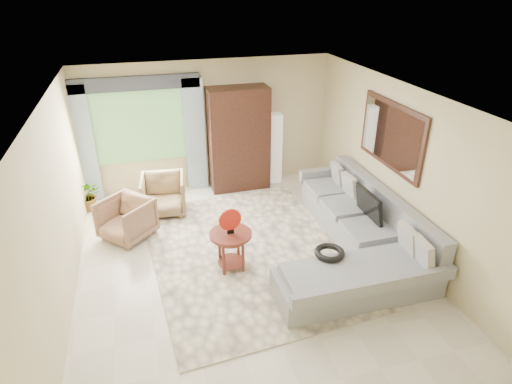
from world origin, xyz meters
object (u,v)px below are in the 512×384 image
object	(u,v)px
armchair_left	(126,219)
armoire	(239,139)
coffee_table	(231,250)
potted_plant	(88,195)
armchair_right	(163,195)
tv_screen	(369,205)
floor_lamp	(275,148)
sectional_sofa	(358,238)

from	to	relation	value
armchair_left	armoire	bearing A→B (deg)	78.22
coffee_table	potted_plant	world-z (taller)	coffee_table
potted_plant	armoire	size ratio (longest dim) A/B	0.28
armchair_left	armchair_right	bearing A→B (deg)	93.17
armchair_left	potted_plant	size ratio (longest dim) A/B	1.30
armchair_left	tv_screen	bearing A→B (deg)	28.39
armoire	floor_lamp	distance (m)	0.86
armchair_right	armoire	size ratio (longest dim) A/B	0.38
sectional_sofa	armoire	world-z (taller)	armoire
tv_screen	coffee_table	bearing A→B (deg)	-177.69
armchair_left	sectional_sofa	bearing A→B (deg)	23.83
armchair_right	floor_lamp	xyz separation A→B (m)	(2.42, 0.76, 0.39)
tv_screen	armchair_left	bearing A→B (deg)	161.91
sectional_sofa	armchair_right	xyz separation A→B (m)	(-2.86, 2.19, 0.08)
armoire	potted_plant	bearing A→B (deg)	-175.92
coffee_table	sectional_sofa	bearing A→B (deg)	-3.94
sectional_sofa	coffee_table	world-z (taller)	sectional_sofa
armchair_right	floor_lamp	distance (m)	2.57
sectional_sofa	armchair_right	distance (m)	3.60
floor_lamp	armchair_right	bearing A→B (deg)	-162.50
armchair_right	floor_lamp	world-z (taller)	floor_lamp
armchair_right	floor_lamp	size ratio (longest dim) A/B	0.53
tv_screen	potted_plant	size ratio (longest dim) A/B	1.25
coffee_table	potted_plant	size ratio (longest dim) A/B	1.07
sectional_sofa	coffee_table	size ratio (longest dim) A/B	5.49
armchair_left	armoire	world-z (taller)	armoire
tv_screen	floor_lamp	world-z (taller)	floor_lamp
armchair_left	potted_plant	world-z (taller)	armchair_left
armchair_right	armoire	distance (m)	1.90
armchair_left	armchair_right	distance (m)	0.99
floor_lamp	potted_plant	bearing A→B (deg)	-175.88
armchair_right	coffee_table	bearing A→B (deg)	-61.84
sectional_sofa	armoire	bearing A→B (deg)	113.06
coffee_table	armchair_left	size ratio (longest dim) A/B	0.82
coffee_table	armoire	world-z (taller)	armoire
armchair_left	armoire	size ratio (longest dim) A/B	0.37
armchair_left	floor_lamp	world-z (taller)	floor_lamp
tv_screen	armchair_left	distance (m)	4.01
coffee_table	armchair_left	world-z (taller)	armchair_left
coffee_table	floor_lamp	bearing A→B (deg)	60.44
sectional_sofa	armoire	distance (m)	3.24
sectional_sofa	armchair_right	world-z (taller)	sectional_sofa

